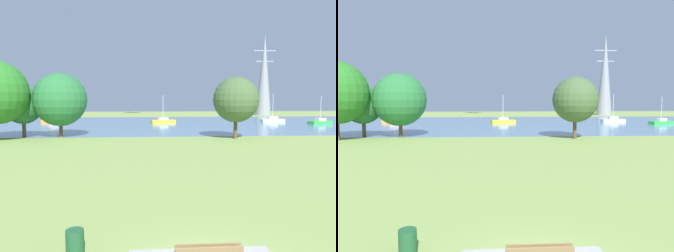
% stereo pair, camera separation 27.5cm
% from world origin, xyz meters
% --- Properties ---
extents(ground_plane, '(160.00, 160.00, 0.00)m').
position_xyz_m(ground_plane, '(0.00, 22.00, 0.00)').
color(ground_plane, '#7F994C').
extents(litter_bin, '(0.56, 0.56, 0.80)m').
position_xyz_m(litter_bin, '(-3.88, 1.61, 0.40)').
color(litter_bin, '#1E512D').
rests_on(litter_bin, ground).
extents(water_surface, '(140.00, 40.00, 0.02)m').
position_xyz_m(water_surface, '(0.00, 50.00, 0.01)').
color(water_surface, '#5B7F9D').
rests_on(water_surface, ground).
extents(sailboat_orange, '(5.02, 2.62, 6.30)m').
position_xyz_m(sailboat_orange, '(-20.35, 53.98, 0.45)').
color(sailboat_orange, orange).
rests_on(sailboat_orange, water_surface).
extents(sailboat_yellow, '(5.03, 2.89, 5.41)m').
position_xyz_m(sailboat_yellow, '(1.33, 50.90, 0.45)').
color(sailboat_yellow, yellow).
rests_on(sailboat_yellow, water_surface).
extents(sailboat_green, '(5.03, 2.93, 5.18)m').
position_xyz_m(sailboat_green, '(30.58, 46.69, 0.44)').
color(sailboat_green, green).
rests_on(sailboat_green, water_surface).
extents(sailboat_white, '(4.94, 2.05, 5.71)m').
position_xyz_m(sailboat_white, '(23.70, 52.10, 0.45)').
color(sailboat_white, white).
rests_on(sailboat_white, water_surface).
extents(tree_east_far, '(4.66, 4.66, 6.32)m').
position_xyz_m(tree_east_far, '(-16.98, 30.85, 3.98)').
color(tree_east_far, brown).
rests_on(tree_east_far, ground).
extents(tree_mid_shore, '(6.58, 6.58, 7.96)m').
position_xyz_m(tree_mid_shore, '(-12.45, 30.75, 4.67)').
color(tree_mid_shore, brown).
rests_on(tree_mid_shore, ground).
extents(tree_west_near, '(5.43, 5.43, 7.39)m').
position_xyz_m(tree_west_near, '(8.90, 27.93, 4.67)').
color(tree_west_near, brown).
rests_on(tree_west_near, ground).
extents(electricity_pylon, '(6.40, 4.40, 22.97)m').
position_xyz_m(electricity_pylon, '(31.92, 78.37, 11.50)').
color(electricity_pylon, gray).
rests_on(electricity_pylon, ground).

